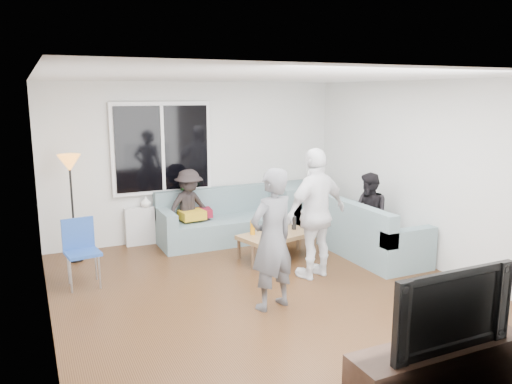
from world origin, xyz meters
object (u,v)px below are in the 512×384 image
sofa_right_section (367,227)px  floor_lamp (73,209)px  spectator_back (189,208)px  sofa_back_section (228,216)px  coffee_table (277,246)px  player_right (316,214)px  television (443,306)px  spectator_right (369,214)px  tv_console (438,369)px  player_left (272,239)px  side_chair (83,254)px

sofa_right_section → floor_lamp: (-4.07, 1.52, 0.36)m
sofa_right_section → spectator_back: 2.80m
sofa_back_section → coffee_table: bearing=-76.5°
player_right → television: size_ratio=1.49×
sofa_back_section → spectator_back: bearing=177.4°
player_right → floor_lamp: bearing=-49.0°
spectator_back → spectator_right: bearing=-50.5°
spectator_back → television: bearing=-98.7°
sofa_back_section → player_right: (0.44, -2.03, 0.44)m
sofa_right_section → spectator_back: spectator_back is taller
sofa_back_section → sofa_right_section: same height
coffee_table → tv_console: bearing=-95.6°
floor_lamp → player_left: (1.88, -2.66, 0.03)m
side_chair → player_right: 3.03m
spectator_back → tv_console: 4.85m
sofa_right_section → sofa_back_section: bearing=46.9°
side_chair → player_right: player_right is taller
floor_lamp → television: size_ratio=1.35×
sofa_right_section → player_right: 1.38m
coffee_table → spectator_back: spectator_back is taller
player_right → spectator_back: player_right is taller
spectator_right → spectator_back: (-2.31, 1.60, -0.01)m
spectator_right → player_left: bearing=-59.7°
coffee_table → tv_console: size_ratio=0.69×
player_right → spectator_back: bearing=-75.9°
side_chair → spectator_back: 2.10m
tv_console → player_left: bearing=102.7°
coffee_table → television: size_ratio=0.95×
coffee_table → side_chair: side_chair is taller
sofa_right_section → player_left: player_left is taller
sofa_right_section → tv_console: bearing=152.0°
side_chair → tv_console: side_chair is taller
sofa_right_section → coffee_table: sofa_right_section is taller
sofa_back_section → sofa_right_section: size_ratio=1.15×
television → coffee_table: bearing=84.4°
side_chair → coffee_table: bearing=-9.7°
tv_console → television: television is taller
player_right → television: player_right is taller
player_left → spectator_right: (2.19, 1.11, -0.18)m
side_chair → floor_lamp: floor_lamp is taller
player_right → side_chair: bearing=-31.9°
sofa_right_section → tv_console: 3.66m
coffee_table → sofa_right_section: bearing=-14.2°
sofa_back_section → television: television is taller
side_chair → spectator_right: bearing=-14.4°
side_chair → television: television is taller
sofa_back_section → spectator_right: spectator_right is taller
player_right → coffee_table: bearing=-93.6°
player_left → spectator_back: 2.72m
player_right → television: (-0.50, -2.74, -0.09)m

